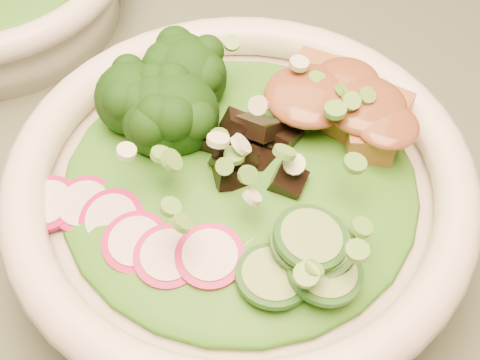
% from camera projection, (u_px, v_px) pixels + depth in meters
% --- Properties ---
extents(dining_table, '(1.20, 0.80, 0.75)m').
position_uv_depth(dining_table, '(118.00, 327.00, 0.55)').
color(dining_table, black).
rests_on(dining_table, ground).
extents(salad_bowl, '(0.30, 0.30, 0.08)m').
position_uv_depth(salad_bowl, '(240.00, 200.00, 0.44)').
color(salad_bowl, white).
rests_on(salad_bowl, dining_table).
extents(lettuce_bed, '(0.23, 0.23, 0.03)m').
position_uv_depth(lettuce_bed, '(240.00, 179.00, 0.42)').
color(lettuce_bed, '#216315').
rests_on(lettuce_bed, salad_bowl).
extents(broccoli_florets, '(0.09, 0.08, 0.05)m').
position_uv_depth(broccoli_florets, '(176.00, 96.00, 0.44)').
color(broccoli_florets, black).
rests_on(broccoli_florets, salad_bowl).
extents(radish_slices, '(0.12, 0.05, 0.02)m').
position_uv_depth(radish_slices, '(140.00, 236.00, 0.39)').
color(radish_slices, '#A70C4C').
rests_on(radish_slices, salad_bowl).
extents(cucumber_slices, '(0.08, 0.08, 0.04)m').
position_uv_depth(cucumber_slices, '(313.00, 248.00, 0.37)').
color(cucumber_slices, '#7FB665').
rests_on(cucumber_slices, salad_bowl).
extents(mushroom_heap, '(0.08, 0.08, 0.04)m').
position_uv_depth(mushroom_heap, '(258.00, 153.00, 0.41)').
color(mushroom_heap, black).
rests_on(mushroom_heap, salad_bowl).
extents(tofu_cubes, '(0.10, 0.07, 0.04)m').
position_uv_depth(tofu_cubes, '(329.00, 118.00, 0.43)').
color(tofu_cubes, brown).
rests_on(tofu_cubes, salad_bowl).
extents(peanut_sauce, '(0.08, 0.06, 0.02)m').
position_uv_depth(peanut_sauce, '(332.00, 103.00, 0.42)').
color(peanut_sauce, brown).
rests_on(peanut_sauce, tofu_cubes).
extents(scallion_garnish, '(0.21, 0.21, 0.03)m').
position_uv_depth(scallion_garnish, '(240.00, 151.00, 0.40)').
color(scallion_garnish, '#589C37').
rests_on(scallion_garnish, salad_bowl).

